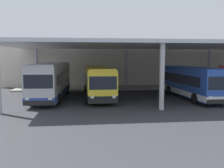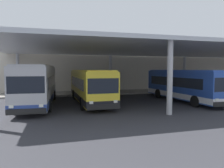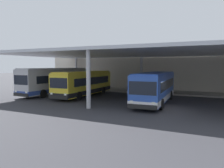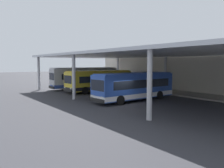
{
  "view_description": "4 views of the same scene",
  "coord_description": "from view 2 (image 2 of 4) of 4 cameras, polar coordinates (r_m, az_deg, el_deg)",
  "views": [
    {
      "loc": [
        -12.39,
        -21.66,
        4.16
      ],
      "look_at": [
        -9.29,
        4.51,
        1.36
      ],
      "focal_mm": 40.52,
      "sensor_mm": 36.0,
      "label": 1
    },
    {
      "loc": [
        -14.15,
        -15.61,
        3.25
      ],
      "look_at": [
        -8.59,
        4.04,
        1.8
      ],
      "focal_mm": 33.45,
      "sensor_mm": 36.0,
      "label": 2
    },
    {
      "loc": [
        3.78,
        -18.78,
        3.83
      ],
      "look_at": [
        -7.31,
        4.98,
        1.61
      ],
      "focal_mm": 33.89,
      "sensor_mm": 36.0,
      "label": 3
    },
    {
      "loc": [
        18.28,
        -14.78,
        4.23
      ],
      "look_at": [
        -7.99,
        4.37,
        1.34
      ],
      "focal_mm": 37.01,
      "sensor_mm": 36.0,
      "label": 4
    }
  ],
  "objects": [
    {
      "name": "ground_plane",
      "position": [
        21.31,
        26.18,
        -5.13
      ],
      "size": [
        200.0,
        200.0,
        0.0
      ],
      "primitive_type": "plane",
      "color": "#333338"
    },
    {
      "name": "platform_kerb",
      "position": [
        30.96,
        11.5,
        -1.88
      ],
      "size": [
        42.0,
        4.5,
        0.18
      ],
      "primitive_type": "cube",
      "color": "gray",
      "rests_on": "ground"
    },
    {
      "name": "station_building_facade",
      "position": [
        33.72,
        9.04,
        4.06
      ],
      "size": [
        48.0,
        1.6,
        6.56
      ],
      "primitive_type": "cube",
      "color": "beige",
      "rests_on": "ground"
    },
    {
      "name": "canopy_shelter",
      "position": [
        25.49,
        18.18,
        8.5
      ],
      "size": [
        40.0,
        17.0,
        5.55
      ],
      "color": "silver",
      "rests_on": "ground"
    },
    {
      "name": "bus_nearest_bay",
      "position": [
        19.87,
        -19.64,
        -0.24
      ],
      "size": [
        3.18,
        11.46,
        3.57
      ],
      "color": "#B7B7BC",
      "rests_on": "ground"
    },
    {
      "name": "bus_second_bay",
      "position": [
        20.01,
        -6.03,
        -0.53
      ],
      "size": [
        2.84,
        10.57,
        3.17
      ],
      "color": "yellow",
      "rests_on": "ground"
    },
    {
      "name": "bus_middle_bay",
      "position": [
        22.43,
        19.01,
        -0.23
      ],
      "size": [
        3.01,
        10.62,
        3.17
      ],
      "color": "#284CA8",
      "rests_on": "ground"
    },
    {
      "name": "bench_waiting",
      "position": [
        36.42,
        25.12,
        -0.4
      ],
      "size": [
        1.8,
        0.45,
        0.92
      ],
      "color": "#4C515B",
      "rests_on": "platform_kerb"
    },
    {
      "name": "banner_sign",
      "position": [
        33.68,
        22.13,
        1.6
      ],
      "size": [
        0.7,
        0.12,
        3.2
      ],
      "color": "#B2B2B7",
      "rests_on": "platform_kerb"
    }
  ]
}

